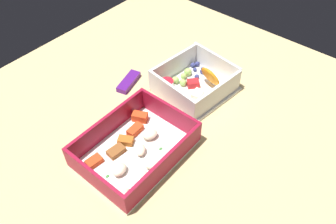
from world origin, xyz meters
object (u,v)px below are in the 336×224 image
pasta_container (135,148)px  fruit_bowl (194,83)px  paper_cup_liner (215,62)px  candy_bar (129,82)px

pasta_container → fruit_bowl: 20.97cm
paper_cup_liner → fruit_bowl: bearing=-172.3°
pasta_container → paper_cup_liner: 31.29cm
fruit_bowl → candy_bar: bearing=122.4°
paper_cup_liner → pasta_container: bearing=-173.5°
fruit_bowl → pasta_container: bearing=-174.1°
fruit_bowl → paper_cup_liner: (10.22, 1.38, -1.14)cm
candy_bar → pasta_container: bearing=-132.1°
fruit_bowl → candy_bar: (-7.81, 12.30, -1.36)cm
pasta_container → candy_bar: bearing=47.9°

